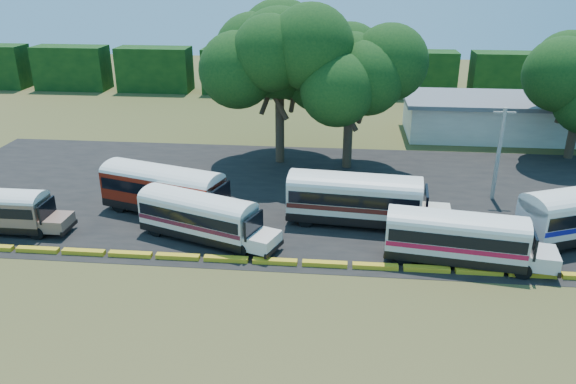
# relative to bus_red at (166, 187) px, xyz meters

# --- Properties ---
(ground) EXTENTS (160.00, 160.00, 0.00)m
(ground) POSITION_rel_bus_red_xyz_m (10.09, -7.46, -2.05)
(ground) COLOR #314416
(ground) RESTS_ON ground
(asphalt_strip) EXTENTS (64.00, 24.00, 0.02)m
(asphalt_strip) POSITION_rel_bus_red_xyz_m (11.09, 4.54, -2.04)
(asphalt_strip) COLOR black
(asphalt_strip) RESTS_ON ground
(curb) EXTENTS (53.70, 0.45, 0.30)m
(curb) POSITION_rel_bus_red_xyz_m (10.09, -6.46, -1.90)
(curb) COLOR gold
(curb) RESTS_ON ground
(terminal_building) EXTENTS (19.00, 9.00, 4.00)m
(terminal_building) POSITION_rel_bus_red_xyz_m (28.09, 22.54, -0.02)
(terminal_building) COLOR silver
(terminal_building) RESTS_ON ground
(treeline_backdrop) EXTENTS (130.00, 4.00, 6.00)m
(treeline_backdrop) POSITION_rel_bus_red_xyz_m (10.09, 40.54, 0.95)
(treeline_backdrop) COLOR black
(treeline_backdrop) RESTS_ON ground
(bus_red) EXTENTS (11.18, 5.76, 3.58)m
(bus_red) POSITION_rel_bus_red_xyz_m (0.00, 0.00, 0.00)
(bus_red) COLOR black
(bus_red) RESTS_ON ground
(bus_cream_west) EXTENTS (9.80, 5.55, 3.15)m
(bus_cream_west) POSITION_rel_bus_red_xyz_m (3.42, -3.69, -0.27)
(bus_cream_west) COLOR black
(bus_cream_west) RESTS_ON ground
(bus_cream_east) EXTENTS (11.25, 3.74, 3.63)m
(bus_cream_east) POSITION_rel_bus_red_xyz_m (13.56, -0.35, 0.00)
(bus_cream_east) COLOR black
(bus_cream_east) RESTS_ON ground
(bus_white_red) EXTENTS (10.15, 3.81, 3.26)m
(bus_white_red) POSITION_rel_bus_red_xyz_m (19.49, -5.25, -0.21)
(bus_white_red) COLOR black
(bus_white_red) RESTS_ON ground
(tree_west) EXTENTS (10.55, 10.55, 13.57)m
(tree_west) POSITION_rel_bus_red_xyz_m (6.80, 12.20, 7.61)
(tree_west) COLOR #332319
(tree_west) RESTS_ON ground
(tree_center) EXTENTS (8.81, 8.81, 11.67)m
(tree_center) POSITION_rel_bus_red_xyz_m (12.86, 11.35, 6.33)
(tree_center) COLOR #332319
(tree_center) RESTS_ON ground
(utility_pole) EXTENTS (1.60, 0.30, 7.13)m
(utility_pole) POSITION_rel_bus_red_xyz_m (24.02, 5.20, 1.63)
(utility_pole) COLOR gray
(utility_pole) RESTS_ON ground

